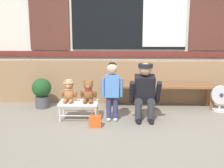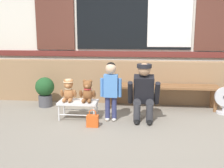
{
  "view_description": "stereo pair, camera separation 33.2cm",
  "coord_description": "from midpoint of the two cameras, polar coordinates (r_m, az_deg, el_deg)",
  "views": [
    {
      "loc": [
        -0.15,
        -3.97,
        1.45
      ],
      "look_at": [
        -0.31,
        0.54,
        0.55
      ],
      "focal_mm": 43.2,
      "sensor_mm": 36.0,
      "label": 1
    },
    {
      "loc": [
        0.18,
        -3.94,
        1.45
      ],
      "look_at": [
        -0.31,
        0.54,
        0.55
      ],
      "focal_mm": 43.2,
      "sensor_mm": 36.0,
      "label": 2
    }
  ],
  "objects": [
    {
      "name": "small_display_bench",
      "position": [
        4.48,
        -5.07,
        -4.05
      ],
      "size": [
        0.64,
        0.36,
        0.3
      ],
      "color": "silver",
      "rests_on": "ground"
    },
    {
      "name": "ground_plane",
      "position": [
        4.21,
        5.7,
        -8.9
      ],
      "size": [
        60.0,
        60.0,
        0.0
      ],
      "primitive_type": "plane",
      "color": "gray"
    },
    {
      "name": "teddy_bear_with_hat",
      "position": [
        4.47,
        -7.12,
        -1.42
      ],
      "size": [
        0.28,
        0.27,
        0.36
      ],
      "color": "#A86B3D",
      "rests_on": "small_display_bench"
    },
    {
      "name": "child_standing",
      "position": [
        4.3,
        1.97,
        -0.22
      ],
      "size": [
        0.35,
        0.18,
        0.96
      ],
      "color": "navy",
      "rests_on": "ground"
    },
    {
      "name": "floor_fan",
      "position": [
        5.19,
        24.38,
        -3.24
      ],
      "size": [
        0.34,
        0.24,
        0.48
      ],
      "color": "silver",
      "rests_on": "ground"
    },
    {
      "name": "wooden_bench_long",
      "position": [
        5.16,
        12.17,
        -1.01
      ],
      "size": [
        2.1,
        0.4,
        0.44
      ],
      "color": "brown",
      "rests_on": "ground"
    },
    {
      "name": "adult_crouching",
      "position": [
        4.36,
        9.01,
        -1.69
      ],
      "size": [
        0.5,
        0.49,
        0.95
      ],
      "color": "#333338",
      "rests_on": "ground"
    },
    {
      "name": "brick_low_wall",
      "position": [
        5.48,
        5.94,
        0.46
      ],
      "size": [
        7.25,
        0.25,
        0.85
      ],
      "primitive_type": "cube",
      "color": "#997551",
      "rests_on": "ground"
    },
    {
      "name": "handbag_on_ground",
      "position": [
        4.15,
        -1.82,
        -7.76
      ],
      "size": [
        0.18,
        0.11,
        0.27
      ],
      "color": "#DB561E",
      "rests_on": "ground"
    },
    {
      "name": "teddy_bear_plain",
      "position": [
        4.41,
        -3.07,
        -1.64
      ],
      "size": [
        0.28,
        0.26,
        0.36
      ],
      "color": "brown",
      "rests_on": "small_display_bench"
    },
    {
      "name": "potted_plant",
      "position": [
        5.28,
        -12.27,
        -1.28
      ],
      "size": [
        0.36,
        0.36,
        0.57
      ],
      "color": "#4C4C51",
      "rests_on": "ground"
    },
    {
      "name": "shop_facade",
      "position": [
        5.91,
        6.29,
        14.74
      ],
      "size": [
        7.39,
        0.26,
        3.61
      ],
      "color": "silver",
      "rests_on": "ground"
    }
  ]
}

